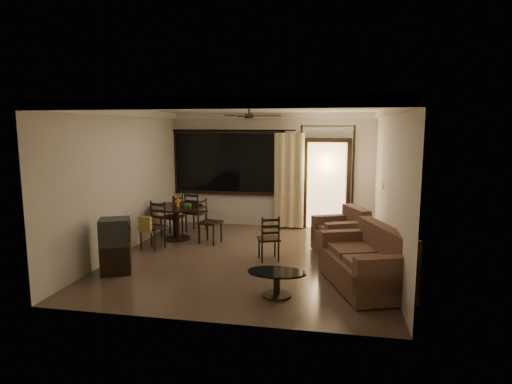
% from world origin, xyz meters
% --- Properties ---
extents(ground, '(5.50, 5.50, 0.00)m').
position_xyz_m(ground, '(0.00, 0.00, 0.00)').
color(ground, '#7F6651').
rests_on(ground, ground).
extents(room_shell, '(5.50, 6.70, 5.50)m').
position_xyz_m(room_shell, '(0.59, 1.77, 1.83)').
color(room_shell, beige).
rests_on(room_shell, ground).
extents(dining_table, '(1.18, 1.18, 0.96)m').
position_xyz_m(dining_table, '(-1.85, 1.08, 0.58)').
color(dining_table, black).
rests_on(dining_table, ground).
extents(dining_chair_west, '(0.50, 0.50, 0.95)m').
position_xyz_m(dining_chair_west, '(-2.04, 1.27, 0.28)').
color(dining_chair_west, black).
rests_on(dining_chair_west, ground).
extents(dining_chair_east, '(0.50, 0.50, 0.95)m').
position_xyz_m(dining_chair_east, '(-1.04, 0.89, 0.28)').
color(dining_chair_east, black).
rests_on(dining_chair_east, ground).
extents(dining_chair_south, '(0.50, 0.55, 0.95)m').
position_xyz_m(dining_chair_south, '(-2.05, 0.24, 0.31)').
color(dining_chair_south, black).
rests_on(dining_chair_south, ground).
extents(dining_chair_north, '(0.50, 0.50, 0.95)m').
position_xyz_m(dining_chair_north, '(-1.68, 1.84, 0.28)').
color(dining_chair_north, black).
rests_on(dining_chair_north, ground).
extents(tv_cabinet, '(0.63, 0.60, 0.94)m').
position_xyz_m(tv_cabinet, '(-2.05, -1.24, 0.47)').
color(tv_cabinet, black).
rests_on(tv_cabinet, ground).
extents(sofa, '(1.42, 1.91, 0.91)m').
position_xyz_m(sofa, '(2.10, -1.11, 0.36)').
color(sofa, '#452620').
rests_on(sofa, ground).
extents(armchair, '(1.15, 1.15, 0.88)m').
position_xyz_m(armchair, '(1.73, 0.66, 0.36)').
color(armchair, '#452620').
rests_on(armchair, ground).
extents(coffee_table, '(0.86, 0.51, 0.38)m').
position_xyz_m(coffee_table, '(0.77, -1.74, 0.25)').
color(coffee_table, black).
rests_on(coffee_table, ground).
extents(side_chair, '(0.49, 0.49, 0.86)m').
position_xyz_m(side_chair, '(0.38, -0.07, 0.26)').
color(side_chair, black).
rests_on(side_chair, ground).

